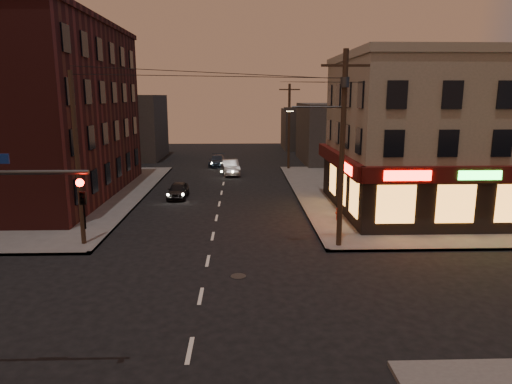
{
  "coord_description": "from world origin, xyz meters",
  "views": [
    {
      "loc": [
        1.68,
        -17.13,
        7.89
      ],
      "look_at": [
        2.39,
        5.07,
        3.2
      ],
      "focal_mm": 32.0,
      "sensor_mm": 36.0,
      "label": 1
    }
  ],
  "objects_px": {
    "sedan_mid": "(231,167)",
    "sedan_far": "(217,161)",
    "sedan_near": "(178,190)",
    "fire_hydrant": "(338,213)"
  },
  "relations": [
    {
      "from": "sedan_mid",
      "to": "sedan_far",
      "type": "relative_size",
      "value": 1.04
    },
    {
      "from": "sedan_near",
      "to": "sedan_mid",
      "type": "height_order",
      "value": "sedan_mid"
    },
    {
      "from": "sedan_near",
      "to": "fire_hydrant",
      "type": "relative_size",
      "value": 4.28
    },
    {
      "from": "sedan_near",
      "to": "fire_hydrant",
      "type": "bearing_deg",
      "value": -32.73
    },
    {
      "from": "sedan_mid",
      "to": "fire_hydrant",
      "type": "xyz_separation_m",
      "value": [
        7.25,
        -18.38,
        -0.14
      ]
    },
    {
      "from": "sedan_mid",
      "to": "sedan_far",
      "type": "height_order",
      "value": "sedan_mid"
    },
    {
      "from": "sedan_near",
      "to": "fire_hydrant",
      "type": "height_order",
      "value": "sedan_near"
    },
    {
      "from": "fire_hydrant",
      "to": "sedan_mid",
      "type": "bearing_deg",
      "value": 111.54
    },
    {
      "from": "sedan_near",
      "to": "sedan_far",
      "type": "height_order",
      "value": "sedan_far"
    },
    {
      "from": "sedan_near",
      "to": "fire_hydrant",
      "type": "xyz_separation_m",
      "value": [
        11.13,
        -7.45,
        -0.01
      ]
    }
  ]
}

